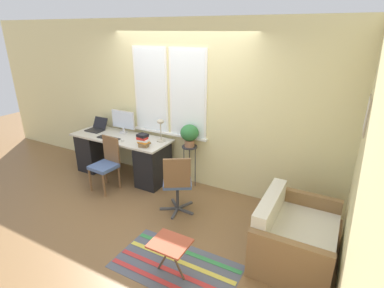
% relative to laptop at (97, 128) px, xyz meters
% --- Properties ---
extents(ground_plane, '(14.00, 14.00, 0.00)m').
position_rel_laptop_xyz_m(ground_plane, '(1.65, -0.41, -0.80)').
color(ground_plane, brown).
extents(wall_back_with_window, '(9.00, 0.12, 2.70)m').
position_rel_laptop_xyz_m(wall_back_with_window, '(1.64, 0.34, 0.56)').
color(wall_back_with_window, beige).
rests_on(wall_back_with_window, ground_plane).
extents(wall_right_with_picture, '(0.08, 9.00, 2.70)m').
position_rel_laptop_xyz_m(wall_right_with_picture, '(4.34, -0.41, 0.55)').
color(wall_right_with_picture, beige).
rests_on(wall_right_with_picture, ground_plane).
extents(desk, '(1.84, 0.67, 0.75)m').
position_rel_laptop_xyz_m(desk, '(0.64, -0.07, -0.40)').
color(desk, beige).
rests_on(desk, ground_plane).
extents(laptop, '(0.32, 0.32, 0.21)m').
position_rel_laptop_xyz_m(laptop, '(0.00, 0.00, 0.00)').
color(laptop, black).
rests_on(laptop, desk).
extents(monitor, '(0.49, 0.15, 0.41)m').
position_rel_laptop_xyz_m(monitor, '(0.54, 0.14, 0.17)').
color(monitor, silver).
rests_on(monitor, desk).
extents(keyboard, '(0.42, 0.14, 0.02)m').
position_rel_laptop_xyz_m(keyboard, '(0.52, -0.25, -0.04)').
color(keyboard, black).
rests_on(keyboard, desk).
extents(mouse, '(0.04, 0.06, 0.03)m').
position_rel_laptop_xyz_m(mouse, '(0.82, -0.23, -0.03)').
color(mouse, silver).
rests_on(mouse, desk).
extents(desk_lamp, '(0.16, 0.16, 0.38)m').
position_rel_laptop_xyz_m(desk_lamp, '(1.39, 0.09, 0.22)').
color(desk_lamp, '#BCB299').
rests_on(desk_lamp, desk).
extents(book_stack, '(0.21, 0.18, 0.21)m').
position_rel_laptop_xyz_m(book_stack, '(1.29, -0.27, 0.06)').
color(book_stack, olive).
rests_on(book_stack, desk).
extents(desk_chair_wooden, '(0.41, 0.43, 0.88)m').
position_rel_laptop_xyz_m(desk_chair_wooden, '(0.74, -0.58, -0.33)').
color(desk_chair_wooden, brown).
rests_on(desk_chair_wooden, ground_plane).
extents(office_chair_swivel, '(0.55, 0.56, 0.92)m').
position_rel_laptop_xyz_m(office_chair_swivel, '(2.14, -0.63, -0.30)').
color(office_chair_swivel, '#47474C').
rests_on(office_chair_swivel, ground_plane).
extents(couch_loveseat, '(0.83, 1.14, 0.73)m').
position_rel_laptop_xyz_m(couch_loveseat, '(3.80, -0.77, -0.54)').
color(couch_loveseat, silver).
rests_on(couch_loveseat, ground_plane).
extents(plant_stand, '(0.26, 0.26, 0.71)m').
position_rel_laptop_xyz_m(plant_stand, '(1.89, 0.18, -0.18)').
color(plant_stand, '#333338').
rests_on(plant_stand, ground_plane).
extents(potted_plant, '(0.30, 0.30, 0.37)m').
position_rel_laptop_xyz_m(potted_plant, '(1.89, 0.18, 0.13)').
color(potted_plant, '#9E6B4C').
rests_on(potted_plant, plant_stand).
extents(floor_rug_striped, '(1.42, 0.78, 0.01)m').
position_rel_laptop_xyz_m(floor_rug_striped, '(2.69, -1.58, -0.79)').
color(floor_rug_striped, '#565B6B').
rests_on(floor_rug_striped, ground_plane).
extents(folding_stool, '(0.40, 0.34, 0.43)m').
position_rel_laptop_xyz_m(folding_stool, '(2.69, -1.70, -0.41)').
color(folding_stool, '#B24C33').
rests_on(folding_stool, ground_plane).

